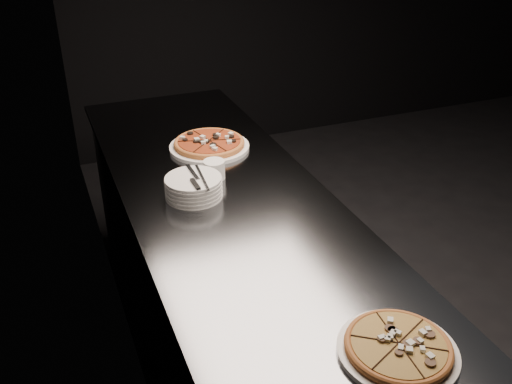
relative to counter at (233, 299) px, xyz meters
name	(u,v)px	position (x,y,z in m)	size (l,w,h in m)	color
wall_left	(113,86)	(-0.37, 0.00, 0.94)	(0.02, 5.00, 2.80)	black
counter	(233,299)	(0.00, 0.00, 0.00)	(0.74, 2.44, 0.92)	#5C5E63
pizza_mushroom	(398,348)	(0.12, -0.88, 0.48)	(0.35, 0.35, 0.03)	white
pizza_tomato	(209,144)	(0.07, 0.47, 0.48)	(0.38, 0.38, 0.04)	white
plate_stack	(194,187)	(-0.12, 0.08, 0.50)	(0.21, 0.21, 0.08)	white
cutlery	(196,179)	(-0.11, 0.06, 0.54)	(0.08, 0.22, 0.01)	silver
ramekin	(214,169)	(0.00, 0.19, 0.50)	(0.08, 0.08, 0.07)	white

